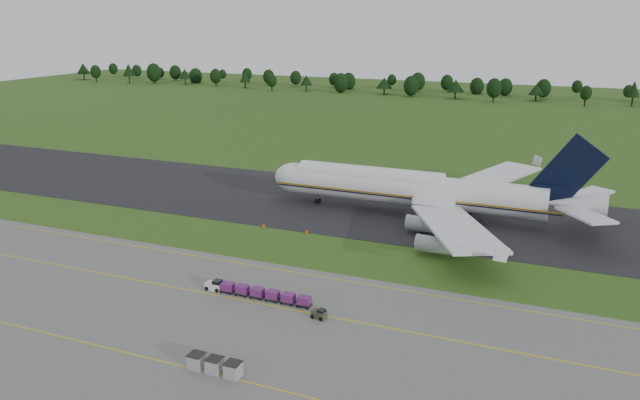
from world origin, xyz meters
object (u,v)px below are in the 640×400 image
at_px(baggage_train, 256,292).
at_px(aircraft, 418,190).
at_px(edge_markers, 285,229).
at_px(uld_row, 215,365).
at_px(utility_cart, 319,314).

bearing_deg(baggage_train, aircraft, 75.66).
relative_size(baggage_train, edge_markers, 1.77).
bearing_deg(aircraft, uld_row, -95.99).
xyz_separation_m(baggage_train, utility_cart, (10.87, -2.46, -0.28)).
xyz_separation_m(aircraft, baggage_train, (-11.96, -46.79, -4.55)).
height_order(uld_row, edge_markers, uld_row).
relative_size(utility_cart, edge_markers, 0.22).
height_order(baggage_train, edge_markers, baggage_train).
bearing_deg(uld_row, aircraft, 84.01).
bearing_deg(baggage_train, utility_cart, -12.74).
height_order(aircraft, edge_markers, aircraft).
height_order(utility_cart, uld_row, uld_row).
bearing_deg(aircraft, baggage_train, -104.34).
bearing_deg(edge_markers, baggage_train, -72.61).
bearing_deg(uld_row, baggage_train, 104.73).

